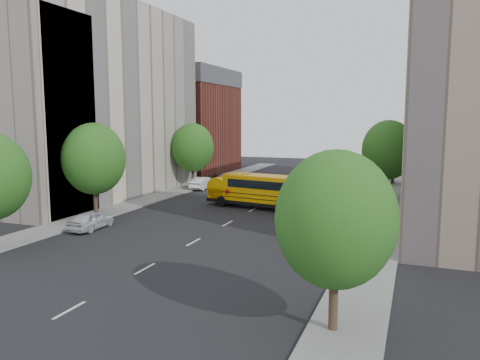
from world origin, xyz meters
The scene contains 21 objects.
ground centered at (0.00, 0.00, 0.00)m, with size 120.00×120.00×0.00m, color black.
sidewalk_left centered at (-11.50, 5.00, 0.06)m, with size 3.00×80.00×0.12m, color slate.
sidewalk_right centered at (11.50, 5.00, 0.06)m, with size 3.00×80.00×0.12m, color slate.
lane_markings centered at (0.00, 10.00, 0.01)m, with size 0.15×64.00×0.01m, color silver.
building_left_cream centered at (-18.00, 6.00, 10.00)m, with size 10.00×26.00×20.00m, color beige.
building_left_redbrick centered at (-18.00, 28.00, 6.50)m, with size 10.00×15.00×13.00m, color maroon.
building_left_near centered at (-18.00, -4.50, 8.50)m, with size 10.00×7.00×17.00m, color #BCA892.
building_right_far centered at (18.00, 20.00, 9.00)m, with size 10.00×22.00×18.00m, color #BCA892.
building_right_sidewall centered at (18.00, 9.00, 9.00)m, with size 10.10×0.30×18.00m, color brown.
street_tree_1 centered at (-11.00, -4.00, 4.95)m, with size 5.12×5.12×7.90m.
street_tree_2 centered at (-11.00, 14.00, 4.83)m, with size 4.99×4.99×7.71m.
street_tree_3 centered at (11.00, -18.00, 4.45)m, with size 4.61×4.61×7.11m.
street_tree_4 centered at (11.00, 14.00, 5.08)m, with size 5.25×5.25×8.10m.
street_tree_5 centered at (11.00, 26.00, 4.70)m, with size 4.86×4.86×7.51m.
school_bus centered at (0.71, 4.97, 1.76)m, with size 11.47×4.37×3.16m.
safari_truck centered at (7.23, 3.02, 1.38)m, with size 6.44×3.78×2.61m.
parked_car_0 centered at (-8.80, -7.41, 0.70)m, with size 1.66×4.12×1.41m, color silver.
parked_car_1 centered at (-9.60, 13.87, 0.72)m, with size 1.53×4.38×1.44m, color white.
parked_car_2 centered at (-9.60, 18.26, 0.68)m, with size 2.25×4.89×1.36m, color black.
parked_car_4 centered at (9.60, 11.22, 0.79)m, with size 1.87×4.64×1.58m, color #303B55.
parked_car_5 centered at (9.60, 25.41, 0.79)m, with size 1.68×4.82×1.59m, color #A6A7A1.
Camera 1 is at (13.76, -35.41, 8.24)m, focal length 35.00 mm.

